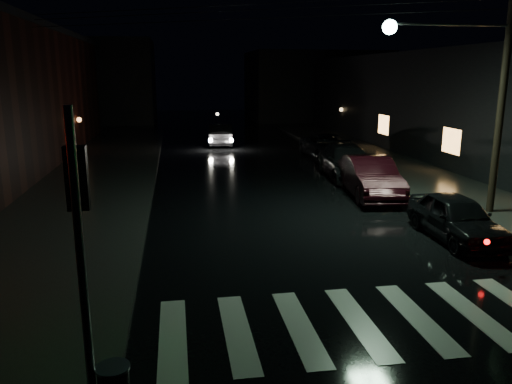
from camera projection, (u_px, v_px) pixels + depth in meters
name	position (u px, v px, depth m)	size (l,w,h in m)	color
ground	(241.00, 346.00, 8.88)	(120.00, 120.00, 0.00)	black
sidewalk_left	(84.00, 184.00, 21.54)	(6.00, 44.00, 0.15)	#282826
sidewalk_right	(410.00, 174.00, 23.86)	(4.00, 44.00, 0.15)	#282826
building_right	(498.00, 105.00, 28.12)	(10.00, 40.00, 6.00)	black
building_far_left	(82.00, 81.00, 49.64)	(14.00, 10.00, 8.00)	black
building_far_right	(315.00, 86.00, 53.47)	(14.00, 10.00, 7.00)	black
crosswalk	(388.00, 319.00, 9.83)	(9.00, 3.00, 0.01)	beige
signal_pole_corner	(98.00, 313.00, 6.79)	(0.68, 0.61, 4.20)	slate
utility_pole	(485.00, 78.00, 15.92)	(4.92, 0.44, 8.00)	black
parked_car_a	(456.00, 218.00, 14.45)	(1.57, 3.89, 1.33)	black
parked_car_b	(370.00, 177.00, 19.53)	(1.64, 4.71, 1.55)	black
parked_car_c	(347.00, 162.00, 23.19)	(2.09, 5.14, 1.49)	black
parked_car_d	(328.00, 146.00, 28.58)	(2.25, 4.88, 1.36)	black
oncoming_car	(220.00, 134.00, 33.85)	(1.53, 4.39, 1.45)	black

